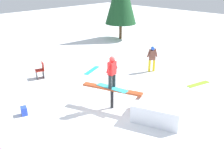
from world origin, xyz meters
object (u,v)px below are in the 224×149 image
object	(u,v)px
bystander_brown	(152,58)
loose_snowboard_cyan	(92,70)
main_rider_on_rail	(112,73)
folding_chair	(41,71)
loose_snowboard_lime	(198,84)
backpack_on_snow	(24,111)
rail_feature	(112,91)

from	to	relation	value
bystander_brown	loose_snowboard_cyan	size ratio (longest dim) A/B	1.01
main_rider_on_rail	folding_chair	distance (m)	5.16
main_rider_on_rail	loose_snowboard_lime	size ratio (longest dim) A/B	1.03
main_rider_on_rail	loose_snowboard_cyan	world-z (taller)	main_rider_on_rail
folding_chair	loose_snowboard_lime	bearing A→B (deg)	57.16
backpack_on_snow	loose_snowboard_lime	bearing A→B (deg)	-97.41
main_rider_on_rail	loose_snowboard_cyan	distance (m)	4.80
backpack_on_snow	rail_feature	bearing A→B (deg)	-108.78
loose_snowboard_cyan	rail_feature	bearing A→B (deg)	38.68
main_rider_on_rail	backpack_on_snow	world-z (taller)	main_rider_on_rail
loose_snowboard_cyan	backpack_on_snow	world-z (taller)	backpack_on_snow
bystander_brown	loose_snowboard_cyan	world-z (taller)	bystander_brown
main_rider_on_rail	bystander_brown	distance (m)	4.90
rail_feature	main_rider_on_rail	world-z (taller)	main_rider_on_rail
main_rider_on_rail	backpack_on_snow	bearing A→B (deg)	43.32
rail_feature	loose_snowboard_lime	xyz separation A→B (m)	(-1.52, -4.80, -0.76)
main_rider_on_rail	folding_chair	world-z (taller)	main_rider_on_rail
loose_snowboard_cyan	loose_snowboard_lime	world-z (taller)	same
rail_feature	folding_chair	world-z (taller)	rail_feature
rail_feature	loose_snowboard_cyan	size ratio (longest dim) A/B	1.74
rail_feature	loose_snowboard_cyan	distance (m)	4.60
main_rider_on_rail	folding_chair	bearing A→B (deg)	-6.06
rail_feature	loose_snowboard_lime	world-z (taller)	rail_feature
loose_snowboard_lime	folding_chair	size ratio (longest dim) A/B	1.58
loose_snowboard_cyan	main_rider_on_rail	bearing A→B (deg)	38.68
rail_feature	loose_snowboard_cyan	xyz separation A→B (m)	(3.88, -2.35, -0.76)
bystander_brown	loose_snowboard_lime	xyz separation A→B (m)	(-2.83, -0.14, -0.82)
loose_snowboard_lime	backpack_on_snow	bearing A→B (deg)	-9.00
loose_snowboard_lime	folding_chair	bearing A→B (deg)	-35.33
bystander_brown	loose_snowboard_lime	size ratio (longest dim) A/B	1.06
loose_snowboard_cyan	folding_chair	size ratio (longest dim) A/B	1.67
rail_feature	bystander_brown	xyz separation A→B (m)	(1.31, -4.66, 0.06)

